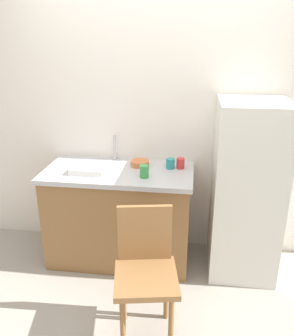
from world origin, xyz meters
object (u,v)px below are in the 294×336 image
Objects in this scene: refrigerator at (246,190)px; chair at (146,268)px; cup_green at (144,171)px; cup_red at (180,163)px; dish_tray at (89,169)px; terracotta_bowl at (140,163)px; cup_teal at (170,164)px.

refrigerator is 1.64× the size of chair.
cup_red is (0.28, 0.24, -0.01)m from cup_green.
cup_red is (0.75, 0.20, 0.02)m from dish_tray.
cup_green reaches higher than dish_tray.
refrigerator reaches higher than dish_tray.
chair is 5.54× the size of terracotta_bowl.
dish_tray is 0.77m from cup_red.
cup_green is 0.30m from cup_teal.
cup_green reaches higher than chair.
cup_red is (-0.55, 0.11, 0.17)m from refrigerator.
cup_green reaches higher than cup_red.
chair is 8.81× the size of cup_green.
refrigerator is 0.58m from cup_red.
terracotta_bowl is 0.27m from cup_green.
terracotta_bowl is (-0.90, 0.12, 0.15)m from refrigerator.
cup_teal is 0.96× the size of cup_red.
chair is 1.01m from cup_teal.
chair is at bearing -131.11° from refrigerator.
cup_green is at bearing -73.47° from terracotta_bowl.
cup_green is at bearing -138.72° from cup_red.
terracotta_bowl is at bearing 90.47° from chair.
cup_red is (0.35, -0.01, 0.02)m from terracotta_bowl.
terracotta_bowl is at bearing 175.00° from cup_teal.
cup_teal reaches higher than dish_tray.
cup_green is 1.18× the size of cup_teal.
refrigerator is 0.85m from cup_green.
dish_tray is (-0.58, 0.73, 0.38)m from chair.
dish_tray is at bearing -164.22° from cup_teal.
cup_teal is (0.19, 0.23, -0.01)m from cup_green.
cup_teal is at bearing 50.25° from cup_green.
refrigerator is at bearing 3.80° from dish_tray.
cup_green is 1.13× the size of cup_red.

